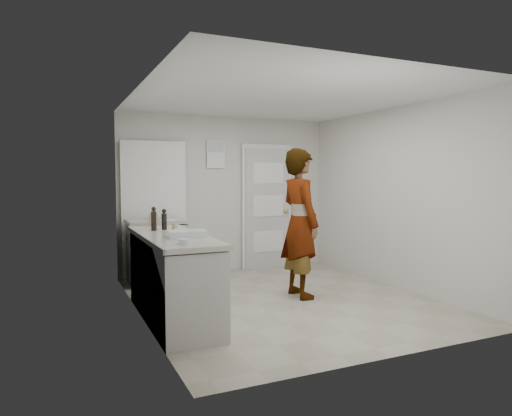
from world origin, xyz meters
name	(u,v)px	position (x,y,z in m)	size (l,w,h in m)	color
ground	(283,300)	(0.00, 0.00, 0.00)	(4.00, 4.00, 0.00)	#A29D88
room_shell	(218,209)	(-0.17, 1.95, 1.02)	(4.00, 4.00, 4.00)	beige
main_counter	(173,280)	(-1.45, -0.20, 0.43)	(0.64, 1.96, 0.93)	beige
side_counter	(157,254)	(-1.25, 1.55, 0.43)	(0.84, 0.61, 0.93)	beige
person	(300,223)	(0.27, 0.08, 0.95)	(0.69, 0.46, 1.90)	silver
cake_mix_box	(153,220)	(-1.47, 0.69, 1.01)	(0.10, 0.05, 0.16)	#97784B
spice_jar	(174,226)	(-1.32, 0.22, 0.96)	(0.05, 0.05, 0.08)	tan
oil_cruet_a	(164,220)	(-1.43, 0.27, 1.04)	(0.06, 0.06, 0.24)	black
oil_cruet_b	(154,219)	(-1.56, 0.23, 1.06)	(0.06, 0.06, 0.28)	black
baking_dish	(187,234)	(-1.36, -0.46, 0.96)	(0.40, 0.29, 0.07)	silver
egg_bowl	(185,241)	(-1.51, -0.93, 0.95)	(0.13, 0.13, 0.05)	silver
papers	(162,220)	(-1.19, 1.45, 0.93)	(0.25, 0.31, 0.01)	white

